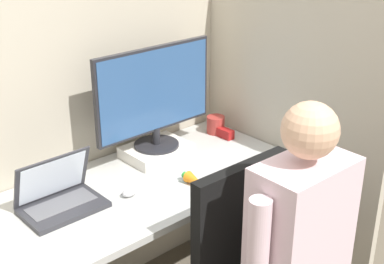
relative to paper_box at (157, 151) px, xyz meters
The scene contains 11 objects.
cubicle_panel_back 0.38m from the paper_box, 150.59° to the left, with size 2.15×0.04×1.50m.
cubicle_panel_right 0.57m from the paper_box, 23.94° to the right, with size 0.04×1.28×1.50m.
desk 0.42m from the paper_box, 153.16° to the right, with size 1.65×0.65×0.73m.
paper_box is the anchor object (origin of this frame).
monitor 0.28m from the paper_box, 90.00° to the left, with size 0.62×0.21×0.47m.
laptop 0.58m from the paper_box, 168.80° to the right, with size 0.31×0.21×0.22m.
mouse 0.38m from the paper_box, 145.24° to the right, with size 0.07×0.04×0.04m.
stapler 0.39m from the paper_box, ahead, with size 0.04×0.14×0.05m.
carrot_toy 0.34m from the paper_box, 100.41° to the right, with size 0.05×0.12×0.05m.
person 1.01m from the paper_box, 98.33° to the right, with size 0.48×0.43×1.29m.
coffee_mug 0.40m from the paper_box, ahead, with size 0.09×0.09×0.09m.
Camera 1 is at (-1.07, -1.30, 1.83)m, focal length 50.00 mm.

